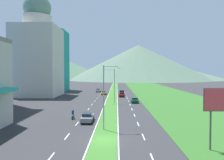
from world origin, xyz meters
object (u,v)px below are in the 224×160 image
(car_4, at_px, (122,95))
(pickup_truck_0, at_px, (122,92))
(street_lamp_near, at_px, (105,93))
(car_0, at_px, (135,100))
(car_1, at_px, (88,117))
(car_5, at_px, (104,93))
(motorcycle_rider, at_px, (73,115))
(car_3, at_px, (98,90))
(street_lamp_mid, at_px, (113,84))

(car_4, bearing_deg, pickup_truck_0, 179.02)
(street_lamp_near, distance_m, car_4, 44.76)
(car_0, relative_size, car_1, 0.91)
(car_4, xyz_separation_m, car_5, (-6.84, 7.43, -0.03))
(street_lamp_near, relative_size, car_1, 2.02)
(street_lamp_near, distance_m, motorcycle_rider, 10.93)
(car_4, height_order, motorcycle_rider, motorcycle_rider)
(pickup_truck_0, height_order, motorcycle_rider, pickup_truck_0)
(car_0, relative_size, car_3, 1.08)
(car_0, height_order, car_1, car_1)
(car_0, bearing_deg, car_5, -155.57)
(street_lamp_near, xyz_separation_m, street_lamp_mid, (0.65, 26.98, 0.06))
(car_3, height_order, pickup_truck_0, pickup_truck_0)
(street_lamp_near, bearing_deg, motorcycle_rider, 130.60)
(street_lamp_mid, xyz_separation_m, car_4, (2.79, 17.40, -4.77))
(pickup_truck_0, bearing_deg, car_4, -0.98)
(street_lamp_mid, relative_size, car_3, 2.38)
(car_0, bearing_deg, motorcycle_rider, -31.15)
(car_1, relative_size, car_3, 1.19)
(street_lamp_near, bearing_deg, pickup_truck_0, 85.99)
(street_lamp_near, height_order, car_3, street_lamp_near)
(car_5, distance_m, pickup_truck_0, 7.06)
(car_0, bearing_deg, car_3, -158.52)
(street_lamp_near, distance_m, pickup_truck_0, 50.88)
(car_0, xyz_separation_m, pickup_truck_0, (-3.26, 21.20, 0.23))
(car_5, bearing_deg, car_4, -137.38)
(pickup_truck_0, bearing_deg, car_5, -100.27)
(car_1, height_order, car_5, car_1)
(car_1, xyz_separation_m, car_5, (0.00, 46.58, -0.06))
(street_lamp_mid, distance_m, motorcycle_rider, 21.28)
(street_lamp_mid, bearing_deg, motorcycle_rider, -109.92)
(motorcycle_rider, bearing_deg, pickup_truck_0, -13.02)
(car_3, bearing_deg, car_5, -164.63)
(street_lamp_near, xyz_separation_m, car_1, (-3.40, 5.23, -4.69))
(car_1, relative_size, car_4, 1.06)
(street_lamp_mid, height_order, car_1, street_lamp_mid)
(car_3, xyz_separation_m, pickup_truck_0, (10.12, -12.80, 0.19))
(car_3, distance_m, car_4, 21.45)
(car_5, height_order, motorcycle_rider, motorcycle_rider)
(car_0, distance_m, motorcycle_rider, 25.56)
(street_lamp_mid, xyz_separation_m, car_0, (6.15, 2.38, -4.79))
(street_lamp_mid, height_order, car_5, street_lamp_mid)
(pickup_truck_0, bearing_deg, car_0, 8.74)
(street_lamp_near, height_order, car_5, street_lamp_near)
(car_1, height_order, car_4, car_1)
(street_lamp_mid, xyz_separation_m, motorcycle_rider, (-7.06, -19.50, -4.79))
(car_3, bearing_deg, car_1, -176.88)
(car_3, bearing_deg, car_0, -158.52)
(car_4, bearing_deg, street_lamp_mid, -9.11)
(motorcycle_rider, bearing_deg, street_lamp_mid, -19.92)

